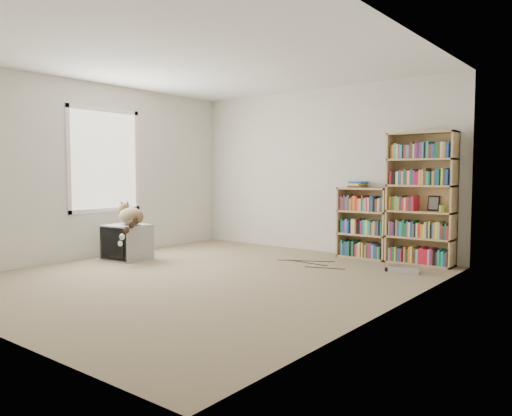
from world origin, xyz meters
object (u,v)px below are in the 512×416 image
Objects in this scene: bookcase_tall at (421,202)px; bookcase_short at (364,225)px; dvd_player at (404,269)px; cat at (130,219)px; crt_tv at (127,242)px.

bookcase_short is at bearing -179.93° from bookcase_tall.
cat is at bearing -170.44° from dvd_player.
crt_tv is at bearing -171.55° from dvd_player.
cat reaches higher than crt_tv.
crt_tv is 0.35× the size of bookcase_tall.
bookcase_short is at bearing 34.07° from crt_tv.
cat is 3.96m from bookcase_tall.
bookcase_tall is at bearing 79.22° from dvd_player.
cat is 3.70m from dvd_player.
bookcase_short reaches higher than dvd_player.
bookcase_short is (2.47, 2.19, -0.11)m from cat.
bookcase_tall is at bearing 0.07° from bookcase_short.
bookcase_short is (2.58, 2.16, 0.23)m from crt_tv.
bookcase_short is 2.81× the size of dvd_player.
bookcase_tall is 4.89× the size of dvd_player.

